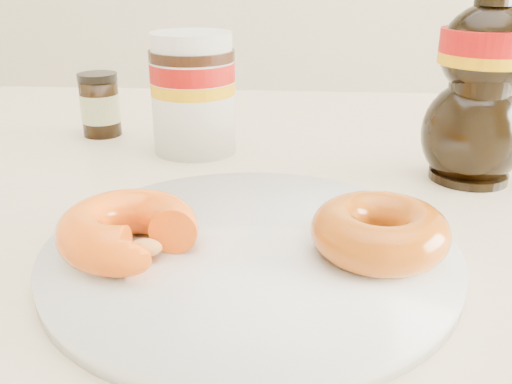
# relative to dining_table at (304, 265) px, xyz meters

# --- Properties ---
(dining_table) EXTENTS (1.40, 0.90, 0.75)m
(dining_table) POSITION_rel_dining_table_xyz_m (0.00, 0.00, 0.00)
(dining_table) COLOR beige
(dining_table) RESTS_ON ground
(plate) EXTENTS (0.30, 0.30, 0.01)m
(plate) POSITION_rel_dining_table_xyz_m (-0.04, -0.15, 0.09)
(plate) COLOR white
(plate) RESTS_ON dining_table
(donut_bitten) EXTENTS (0.10, 0.10, 0.03)m
(donut_bitten) POSITION_rel_dining_table_xyz_m (-0.13, -0.17, 0.12)
(donut_bitten) COLOR orange
(donut_bitten) RESTS_ON plate
(donut_whole) EXTENTS (0.12, 0.12, 0.03)m
(donut_whole) POSITION_rel_dining_table_xyz_m (0.05, -0.15, 0.12)
(donut_whole) COLOR #B0440B
(donut_whole) RESTS_ON plate
(nutella_jar) EXTENTS (0.09, 0.09, 0.13)m
(nutella_jar) POSITION_rel_dining_table_xyz_m (-0.13, 0.11, 0.16)
(nutella_jar) COLOR white
(nutella_jar) RESTS_ON dining_table
(syrup_bottle) EXTENTS (0.11, 0.10, 0.20)m
(syrup_bottle) POSITION_rel_dining_table_xyz_m (0.16, 0.04, 0.18)
(syrup_bottle) COLOR black
(syrup_bottle) RESTS_ON dining_table
(dark_jar) EXTENTS (0.05, 0.05, 0.08)m
(dark_jar) POSITION_rel_dining_table_xyz_m (-0.26, 0.17, 0.12)
(dark_jar) COLOR black
(dark_jar) RESTS_ON dining_table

